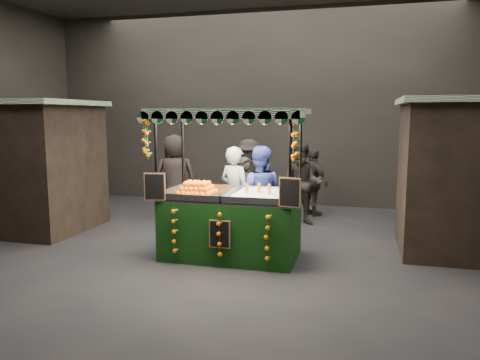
# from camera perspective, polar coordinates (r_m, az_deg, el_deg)

# --- Properties ---
(ground) EXTENTS (12.00, 12.00, 0.00)m
(ground) POSITION_cam_1_polar(r_m,az_deg,el_deg) (7.66, -3.67, -9.61)
(ground) COLOR black
(ground) RESTS_ON ground
(market_hall) EXTENTS (12.10, 10.10, 5.05)m
(market_hall) POSITION_cam_1_polar(r_m,az_deg,el_deg) (7.38, -3.91, 16.31)
(market_hall) COLOR black
(market_hall) RESTS_ON ground
(neighbour_stall_left) EXTENTS (3.00, 2.20, 2.60)m
(neighbour_stall_left) POSITION_cam_1_polar(r_m,az_deg,el_deg) (10.44, -25.42, 1.69)
(neighbour_stall_left) COLOR black
(neighbour_stall_left) RESTS_ON ground
(juice_stall) EXTENTS (2.49, 1.46, 2.41)m
(juice_stall) POSITION_cam_1_polar(r_m,az_deg,el_deg) (7.52, -1.15, -4.01)
(juice_stall) COLOR black
(juice_stall) RESTS_ON ground
(vendor_grey) EXTENTS (0.75, 0.63, 1.75)m
(vendor_grey) POSITION_cam_1_polar(r_m,az_deg,el_deg) (8.54, -0.62, -1.71)
(vendor_grey) COLOR gray
(vendor_grey) RESTS_ON ground
(vendor_blue) EXTENTS (0.93, 0.77, 1.77)m
(vendor_blue) POSITION_cam_1_polar(r_m,az_deg,el_deg) (8.32, 2.36, -1.89)
(vendor_blue) COLOR navy
(vendor_blue) RESTS_ON ground
(shopper_0) EXTENTS (0.66, 0.59, 1.51)m
(shopper_0) POSITION_cam_1_polar(r_m,az_deg,el_deg) (9.12, 0.76, -1.86)
(shopper_0) COLOR black
(shopper_0) RESTS_ON ground
(shopper_1) EXTENTS (0.86, 0.67, 1.75)m
(shopper_1) POSITION_cam_1_polar(r_m,az_deg,el_deg) (9.90, 7.65, -0.43)
(shopper_1) COLOR black
(shopper_1) RESTS_ON ground
(shopper_2) EXTENTS (0.93, 0.89, 1.55)m
(shopper_2) POSITION_cam_1_polar(r_m,az_deg,el_deg) (10.82, 8.98, -0.28)
(shopper_2) COLOR #2E2825
(shopper_2) RESTS_ON ground
(shopper_3) EXTENTS (1.22, 1.28, 1.75)m
(shopper_3) POSITION_cam_1_polar(r_m,az_deg,el_deg) (10.99, 1.07, 0.46)
(shopper_3) COLOR #2A2422
(shopper_3) RESTS_ON ground
(shopper_4) EXTENTS (1.10, 0.94, 1.90)m
(shopper_4) POSITION_cam_1_polar(r_m,az_deg,el_deg) (10.33, -8.01, 0.31)
(shopper_4) COLOR black
(shopper_4) RESTS_ON ground
(shopper_5) EXTENTS (0.87, 1.54, 1.58)m
(shopper_5) POSITION_cam_1_polar(r_m,az_deg,el_deg) (11.00, 25.01, -0.72)
(shopper_5) COLOR #2D2625
(shopper_5) RESTS_ON ground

